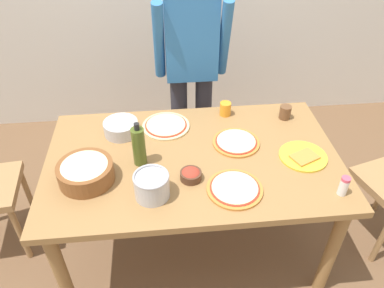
# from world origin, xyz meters

# --- Properties ---
(ground) EXTENTS (8.00, 8.00, 0.00)m
(ground) POSITION_xyz_m (0.00, 0.00, 0.00)
(ground) COLOR brown
(dining_table) EXTENTS (1.60, 0.96, 0.76)m
(dining_table) POSITION_xyz_m (0.00, 0.00, 0.67)
(dining_table) COLOR olive
(dining_table) RESTS_ON ground
(person_cook) EXTENTS (0.49, 0.25, 1.62)m
(person_cook) POSITION_xyz_m (0.07, 0.76, 0.94)
(person_cook) COLOR #2D2D38
(person_cook) RESTS_ON ground
(pizza_raw_on_board) EXTENTS (0.29, 0.29, 0.02)m
(pizza_raw_on_board) POSITION_xyz_m (-0.13, 0.29, 0.77)
(pizza_raw_on_board) COLOR beige
(pizza_raw_on_board) RESTS_ON dining_table
(pizza_cooked_on_tray) EXTENTS (0.28, 0.28, 0.02)m
(pizza_cooked_on_tray) POSITION_xyz_m (0.18, -0.27, 0.77)
(pizza_cooked_on_tray) COLOR #C67A33
(pizza_cooked_on_tray) RESTS_ON dining_table
(pizza_second_cooked) EXTENTS (0.27, 0.27, 0.02)m
(pizza_second_cooked) POSITION_xyz_m (0.26, 0.09, 0.77)
(pizza_second_cooked) COLOR #C67A33
(pizza_second_cooked) RESTS_ON dining_table
(plate_with_slice) EXTENTS (0.26, 0.26, 0.02)m
(plate_with_slice) POSITION_xyz_m (0.60, -0.07, 0.77)
(plate_with_slice) COLOR gold
(plate_with_slice) RESTS_ON dining_table
(popcorn_bowl) EXTENTS (0.28, 0.28, 0.11)m
(popcorn_bowl) POSITION_xyz_m (-0.55, -0.13, 0.82)
(popcorn_bowl) COLOR brown
(popcorn_bowl) RESTS_ON dining_table
(mixing_bowl_steel) EXTENTS (0.20, 0.20, 0.08)m
(mixing_bowl_steel) POSITION_xyz_m (-0.40, 0.26, 0.80)
(mixing_bowl_steel) COLOR #B7B7BC
(mixing_bowl_steel) RESTS_ON dining_table
(small_sauce_bowl) EXTENTS (0.11, 0.11, 0.06)m
(small_sauce_bowl) POSITION_xyz_m (-0.03, -0.17, 0.79)
(small_sauce_bowl) COLOR #4C2D1E
(small_sauce_bowl) RESTS_ON dining_table
(olive_oil_bottle) EXTENTS (0.07, 0.07, 0.26)m
(olive_oil_bottle) POSITION_xyz_m (-0.28, -0.02, 0.87)
(olive_oil_bottle) COLOR #47561E
(olive_oil_bottle) RESTS_ON dining_table
(steel_pot) EXTENTS (0.17, 0.17, 0.13)m
(steel_pot) POSITION_xyz_m (-0.22, -0.26, 0.83)
(steel_pot) COLOR #B7B7BC
(steel_pot) RESTS_ON dining_table
(cup_orange) EXTENTS (0.07, 0.07, 0.08)m
(cup_orange) POSITION_xyz_m (0.24, 0.39, 0.80)
(cup_orange) COLOR orange
(cup_orange) RESTS_ON dining_table
(cup_small_brown) EXTENTS (0.07, 0.07, 0.08)m
(cup_small_brown) POSITION_xyz_m (0.61, 0.31, 0.80)
(cup_small_brown) COLOR brown
(cup_small_brown) RESTS_ON dining_table
(salt_shaker) EXTENTS (0.04, 0.04, 0.11)m
(salt_shaker) POSITION_xyz_m (0.69, -0.35, 0.81)
(salt_shaker) COLOR white
(salt_shaker) RESTS_ON dining_table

